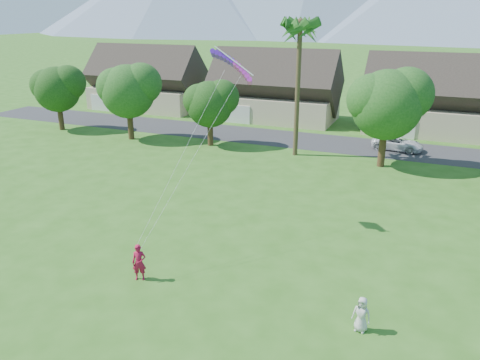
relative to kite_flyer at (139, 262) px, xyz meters
The scene contains 9 objects.
ground 5.06m from the kite_flyer, 52.95° to the right, with size 500.00×500.00×0.00m, color #2D6019.
street 30.20m from the kite_flyer, 84.30° to the left, with size 90.00×7.00×0.01m, color #2D2D30.
kite_flyer is the anchor object (origin of this frame).
watcher 11.01m from the kite_flyer, ahead, with size 0.79×0.51×1.61m, color beige.
parked_car 31.61m from the kite_flyer, 71.83° to the left, with size 2.25×4.88×1.36m, color silver.
houses_row 39.26m from the kite_flyer, 84.89° to the left, with size 72.75×8.19×8.86m.
tree_row 24.34m from the kite_flyer, 85.58° to the left, with size 62.27×6.67×8.45m.
fan_palm 26.84m from the kite_flyer, 87.68° to the left, with size 3.00×3.00×13.80m.
parafoil_kite 12.48m from the kite_flyer, 79.19° to the left, with size 3.02×1.17×0.50m.
Camera 1 is at (9.69, -13.23, 12.80)m, focal length 35.00 mm.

